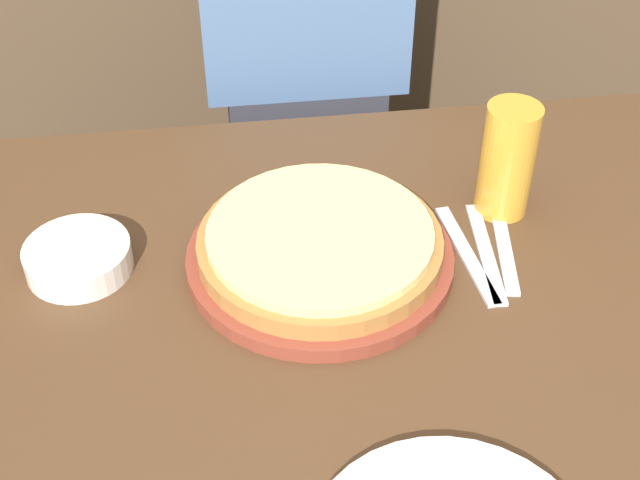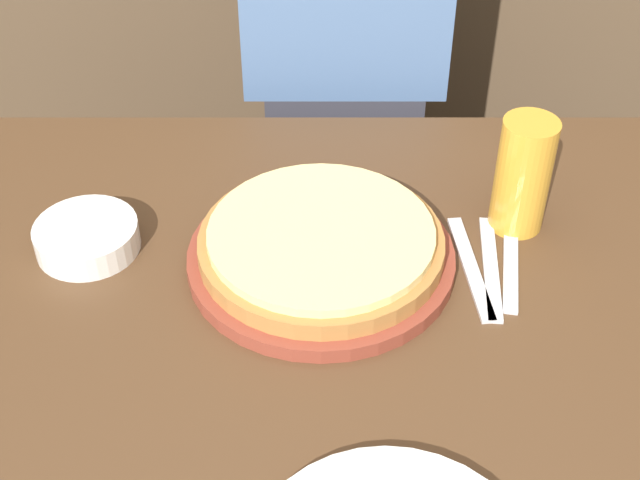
# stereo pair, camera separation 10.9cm
# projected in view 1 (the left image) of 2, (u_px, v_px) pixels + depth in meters

# --- Properties ---
(pizza_on_board) EXTENTS (0.33, 0.33, 0.06)m
(pizza_on_board) POSITION_uv_depth(u_px,v_px,m) (320.00, 249.00, 1.10)
(pizza_on_board) COLOR brown
(pizza_on_board) RESTS_ON dining_table
(beer_glass) EXTENTS (0.07, 0.07, 0.16)m
(beer_glass) POSITION_uv_depth(u_px,v_px,m) (508.00, 156.00, 1.15)
(beer_glass) COLOR gold
(beer_glass) RESTS_ON dining_table
(side_bowl) EXTENTS (0.13, 0.13, 0.04)m
(side_bowl) POSITION_uv_depth(u_px,v_px,m) (78.00, 258.00, 1.10)
(side_bowl) COLOR silver
(side_bowl) RESTS_ON dining_table
(fork) EXTENTS (0.04, 0.19, 0.00)m
(fork) POSITION_uv_depth(u_px,v_px,m) (467.00, 254.00, 1.13)
(fork) COLOR silver
(fork) RESTS_ON dining_table
(dinner_knife) EXTENTS (0.03, 0.19, 0.00)m
(dinner_knife) POSITION_uv_depth(u_px,v_px,m) (486.00, 253.00, 1.13)
(dinner_knife) COLOR silver
(dinner_knife) RESTS_ON dining_table
(spoon) EXTENTS (0.04, 0.16, 0.00)m
(spoon) POSITION_uv_depth(u_px,v_px,m) (505.00, 251.00, 1.13)
(spoon) COLOR silver
(spoon) RESTS_ON dining_table
(diner_person) EXTENTS (0.33, 0.20, 1.30)m
(diner_person) POSITION_uv_depth(u_px,v_px,m) (303.00, 94.00, 1.56)
(diner_person) COLOR #33333D
(diner_person) RESTS_ON ground_plane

